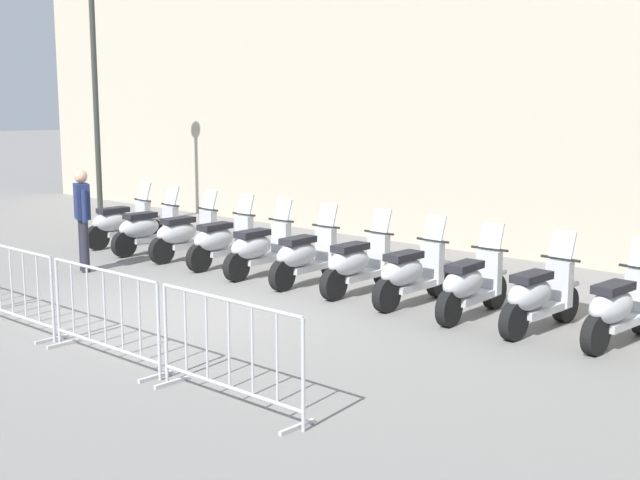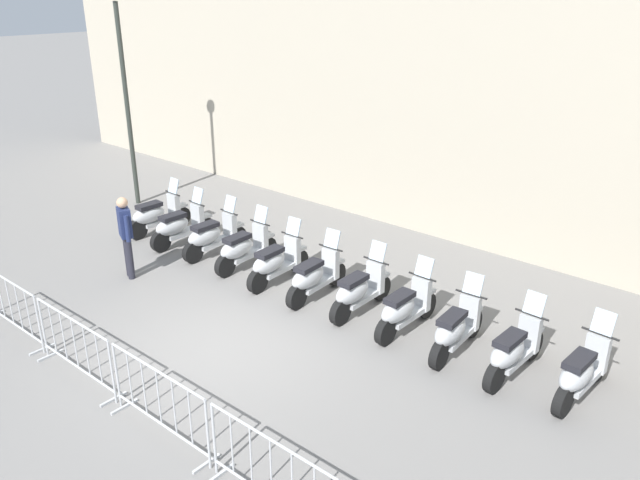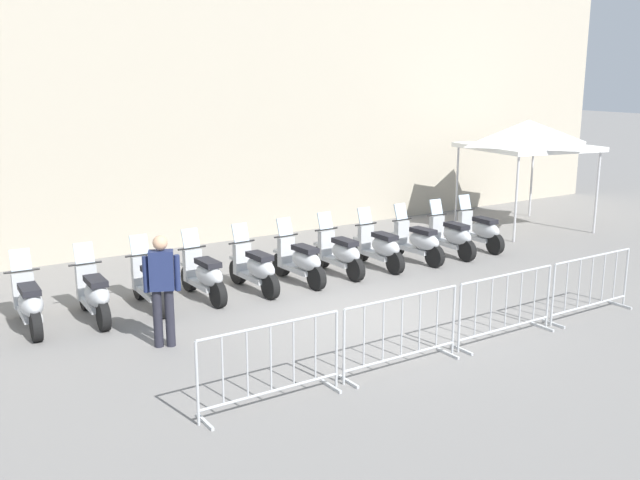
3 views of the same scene
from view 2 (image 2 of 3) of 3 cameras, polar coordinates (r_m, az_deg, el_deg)
ground_plane at (r=11.15m, az=-8.80°, el=-9.46°), size 120.00×120.00×0.00m
motorcycle_0 at (r=15.99m, az=-14.18°, el=2.13°), size 0.60×1.72×1.24m
motorcycle_1 at (r=15.16m, az=-12.21°, el=1.18°), size 0.61×1.72×1.24m
motorcycle_2 at (r=14.47m, az=-9.46°, el=0.33°), size 0.61×1.72×1.24m
motorcycle_3 at (r=13.75m, az=-6.73°, el=-0.73°), size 0.67×1.71×1.24m
motorcycle_4 at (r=13.04m, az=-3.91°, el=-1.98°), size 0.69×1.71×1.24m
motorcycle_5 at (r=12.42m, az=-0.50°, el=-3.23°), size 0.70×1.71×1.24m
motorcycle_6 at (r=11.91m, az=3.43°, el=-4.48°), size 0.66×1.72×1.24m
motorcycle_7 at (r=11.39m, az=7.43°, el=-6.00°), size 0.64×1.72×1.24m
motorcycle_8 at (r=10.92m, az=11.80°, el=-7.67°), size 0.72×1.71×1.24m
motorcycle_9 at (r=10.56m, az=16.59°, el=-9.31°), size 0.61×1.72×1.24m
motorcycle_10 at (r=10.38m, az=21.96°, el=-10.72°), size 0.59×1.72×1.24m
barrier_segment_0 at (r=12.43m, az=-25.52°, el=-5.27°), size 1.97×0.76×1.07m
barrier_segment_1 at (r=10.73m, az=-20.66°, el=-8.92°), size 1.97×0.76×1.07m
barrier_segment_2 at (r=9.20m, az=-13.92°, el=-13.74°), size 1.97×0.76×1.07m
barrier_segment_3 at (r=7.93m, az=-4.30°, el=-19.97°), size 1.97×0.76×1.07m
street_lamp at (r=17.60m, az=-16.80°, el=13.27°), size 0.36×0.36×5.38m
officer_near_row_end at (r=13.64m, az=-16.68°, el=0.63°), size 0.54×0.30×1.73m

